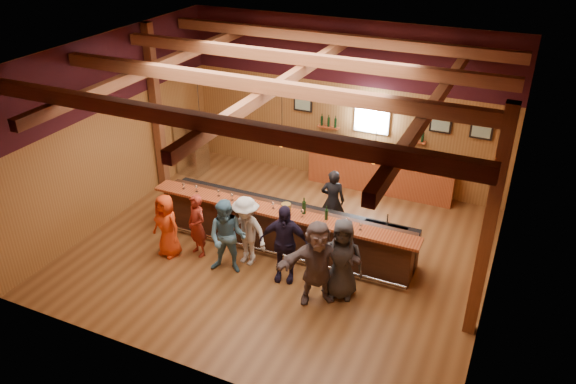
% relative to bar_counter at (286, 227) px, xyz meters
% --- Properties ---
extents(room, '(9.04, 9.00, 4.52)m').
position_rel_bar_counter_xyz_m(room, '(-0.02, -0.09, 2.69)').
color(room, brown).
rests_on(room, ground).
extents(bar_counter, '(6.30, 1.07, 1.11)m').
position_rel_bar_counter_xyz_m(bar_counter, '(0.00, 0.00, 0.00)').
color(bar_counter, black).
rests_on(bar_counter, ground).
extents(back_bar_cabinet, '(4.00, 0.52, 0.95)m').
position_rel_bar_counter_xyz_m(back_bar_cabinet, '(1.18, 3.57, -0.05)').
color(back_bar_cabinet, maroon).
rests_on(back_bar_cabinet, ground).
extents(window, '(0.95, 0.09, 0.95)m').
position_rel_bar_counter_xyz_m(window, '(0.78, 3.80, 1.53)').
color(window, silver).
rests_on(window, room).
extents(framed_pictures, '(5.35, 0.05, 0.45)m').
position_rel_bar_counter_xyz_m(framed_pictures, '(1.65, 3.79, 1.58)').
color(framed_pictures, black).
rests_on(framed_pictures, room).
extents(wine_shelves, '(3.00, 0.18, 0.30)m').
position_rel_bar_counter_xyz_m(wine_shelves, '(0.78, 3.73, 1.10)').
color(wine_shelves, maroon).
rests_on(wine_shelves, room).
extents(pendant_lights, '(4.24, 0.24, 1.37)m').
position_rel_bar_counter_xyz_m(pendant_lights, '(-0.02, -0.15, 2.19)').
color(pendant_lights, black).
rests_on(pendant_lights, room).
extents(stainless_fridge, '(0.70, 0.70, 1.80)m').
position_rel_bar_counter_xyz_m(stainless_fridge, '(-4.12, 2.45, 0.38)').
color(stainless_fridge, silver).
rests_on(stainless_fridge, ground).
extents(customer_orange, '(0.81, 0.61, 1.50)m').
position_rel_bar_counter_xyz_m(customer_orange, '(-2.28, -1.39, 0.23)').
color(customer_orange, red).
rests_on(customer_orange, ground).
extents(customer_redvest, '(0.64, 0.54, 1.50)m').
position_rel_bar_counter_xyz_m(customer_redvest, '(-1.67, -1.11, 0.23)').
color(customer_redvest, maroon).
rests_on(customer_redvest, ground).
extents(customer_denim, '(0.95, 0.81, 1.72)m').
position_rel_bar_counter_xyz_m(customer_denim, '(-0.73, -1.39, 0.34)').
color(customer_denim, teal).
rests_on(customer_denim, ground).
extents(customer_white, '(1.15, 0.80, 1.63)m').
position_rel_bar_counter_xyz_m(customer_white, '(-0.51, -0.95, 0.30)').
color(customer_white, beige).
rests_on(customer_white, ground).
extents(customer_navy, '(1.12, 0.67, 1.78)m').
position_rel_bar_counter_xyz_m(customer_navy, '(0.48, -1.15, 0.37)').
color(customer_navy, black).
rests_on(customer_navy, ground).
extents(customer_brown, '(1.71, 1.36, 1.82)m').
position_rel_bar_counter_xyz_m(customer_brown, '(1.38, -1.52, 0.39)').
color(customer_brown, '#604E4D').
rests_on(customer_brown, ground).
extents(customer_dark, '(0.97, 0.76, 1.76)m').
position_rel_bar_counter_xyz_m(customer_dark, '(1.76, -1.17, 0.36)').
color(customer_dark, '#2B2B2D').
rests_on(customer_dark, ground).
extents(bartender, '(0.65, 0.50, 1.59)m').
position_rel_bar_counter_xyz_m(bartender, '(0.71, 1.13, 0.27)').
color(bartender, black).
rests_on(bartender, ground).
extents(ice_bucket, '(0.21, 0.21, 0.23)m').
position_rel_bar_counter_xyz_m(ice_bucket, '(0.16, -0.35, 0.70)').
color(ice_bucket, brown).
rests_on(ice_bucket, bar_counter).
extents(bottle_a, '(0.08, 0.08, 0.39)m').
position_rel_bar_counter_xyz_m(bottle_a, '(0.52, -0.20, 0.74)').
color(bottle_a, black).
rests_on(bottle_a, bar_counter).
extents(bottle_b, '(0.07, 0.07, 0.32)m').
position_rel_bar_counter_xyz_m(bottle_b, '(1.06, -0.23, 0.71)').
color(bottle_b, black).
rests_on(bottle_b, bar_counter).
extents(glass_a, '(0.07, 0.07, 0.16)m').
position_rel_bar_counter_xyz_m(glass_a, '(-2.51, -0.32, 0.70)').
color(glass_a, silver).
rests_on(glass_a, bar_counter).
extents(glass_b, '(0.08, 0.08, 0.17)m').
position_rel_bar_counter_xyz_m(glass_b, '(-2.16, -0.31, 0.71)').
color(glass_b, silver).
rests_on(glass_b, bar_counter).
extents(glass_c, '(0.08, 0.08, 0.17)m').
position_rel_bar_counter_xyz_m(glass_c, '(-1.57, -0.29, 0.71)').
color(glass_c, silver).
rests_on(glass_c, bar_counter).
extents(glass_d, '(0.08, 0.08, 0.18)m').
position_rel_bar_counter_xyz_m(glass_d, '(-1.19, -0.33, 0.72)').
color(glass_d, silver).
rests_on(glass_d, bar_counter).
extents(glass_e, '(0.07, 0.07, 0.17)m').
position_rel_bar_counter_xyz_m(glass_e, '(-0.18, -0.28, 0.71)').
color(glass_e, silver).
rests_on(glass_e, bar_counter).
extents(glass_f, '(0.09, 0.09, 0.20)m').
position_rel_bar_counter_xyz_m(glass_f, '(0.55, -0.36, 0.73)').
color(glass_f, silver).
rests_on(glass_f, bar_counter).
extents(glass_g, '(0.09, 0.09, 0.20)m').
position_rel_bar_counter_xyz_m(glass_g, '(1.54, -0.27, 0.73)').
color(glass_g, silver).
rests_on(glass_g, bar_counter).
extents(glass_h, '(0.07, 0.07, 0.16)m').
position_rel_bar_counter_xyz_m(glass_h, '(1.86, -0.33, 0.71)').
color(glass_h, silver).
rests_on(glass_h, bar_counter).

